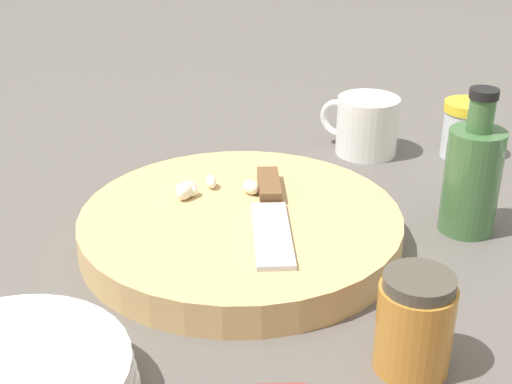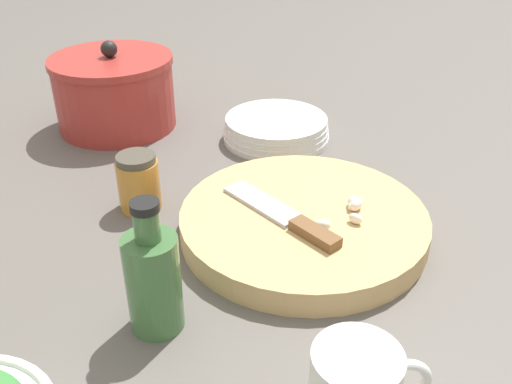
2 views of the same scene
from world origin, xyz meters
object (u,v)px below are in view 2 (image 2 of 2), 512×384
(chef_knife, at_px, (287,216))
(stock_pot, at_px, (115,92))
(oil_bottle, at_px, (153,279))
(cutting_board, at_px, (303,223))
(garlic_cloves, at_px, (348,210))
(honey_jar, at_px, (139,182))
(plate_stack, at_px, (276,129))

(chef_knife, height_order, stock_pot, stock_pot)
(chef_knife, distance_m, stock_pot, 0.46)
(chef_knife, relative_size, oil_bottle, 1.10)
(cutting_board, height_order, garlic_cloves, garlic_cloves)
(cutting_board, relative_size, honey_jar, 3.95)
(oil_bottle, relative_size, stock_pot, 0.71)
(plate_stack, bearing_deg, garlic_cloves, -153.82)
(chef_knife, height_order, honey_jar, honey_jar)
(honey_jar, bearing_deg, cutting_board, -95.80)
(garlic_cloves, height_order, plate_stack, garlic_cloves)
(stock_pot, bearing_deg, chef_knife, -130.73)
(plate_stack, height_order, stock_pot, stock_pot)
(chef_knife, relative_size, stock_pot, 0.78)
(stock_pot, bearing_deg, garlic_cloves, -123.19)
(stock_pot, bearing_deg, oil_bottle, -153.41)
(stock_pot, bearing_deg, cutting_board, -127.27)
(garlic_cloves, distance_m, stock_pot, 0.51)
(cutting_board, bearing_deg, stock_pot, 52.73)
(chef_knife, bearing_deg, honey_jar, 116.50)
(plate_stack, height_order, oil_bottle, oil_bottle)
(cutting_board, height_order, plate_stack, plate_stack)
(cutting_board, height_order, oil_bottle, oil_bottle)
(chef_knife, height_order, garlic_cloves, garlic_cloves)
(garlic_cloves, bearing_deg, chef_knife, 107.38)
(honey_jar, relative_size, oil_bottle, 0.53)
(plate_stack, bearing_deg, chef_knife, -168.72)
(chef_knife, height_order, plate_stack, chef_knife)
(cutting_board, relative_size, plate_stack, 1.75)
(chef_knife, bearing_deg, garlic_cloves, -34.40)
(plate_stack, xyz_separation_m, oil_bottle, (-0.47, 0.05, 0.04))
(cutting_board, bearing_deg, honey_jar, 84.20)
(stock_pot, bearing_deg, honey_jar, -151.75)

